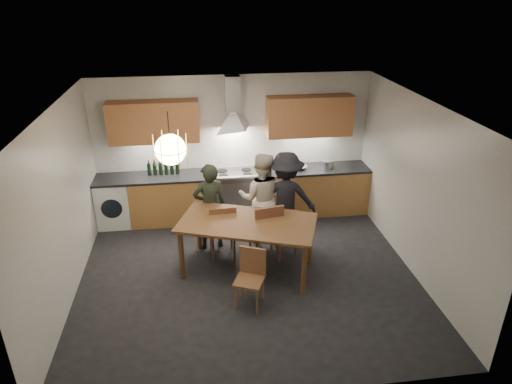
{
  "coord_description": "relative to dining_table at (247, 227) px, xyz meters",
  "views": [
    {
      "loc": [
        -0.66,
        -5.71,
        4.06
      ],
      "look_at": [
        0.17,
        0.4,
        1.2
      ],
      "focal_mm": 32.0,
      "sensor_mm": 36.0,
      "label": 1
    }
  ],
  "objects": [
    {
      "name": "person_mid",
      "position": [
        0.34,
        0.88,
        0.04
      ],
      "size": [
        0.88,
        0.75,
        1.57
      ],
      "primitive_type": "imported",
      "rotation": [
        0.0,
        0.0,
        2.91
      ],
      "color": "beige",
      "rests_on": "ground"
    },
    {
      "name": "wine_bottles",
      "position": [
        -1.29,
        1.86,
        0.3
      ],
      "size": [
        0.56,
        0.07,
        0.28
      ],
      "color": "black",
      "rests_on": "counter_run"
    },
    {
      "name": "chair_back_right",
      "position": [
        0.71,
        0.44,
        -0.28
      ],
      "size": [
        0.48,
        0.48,
        0.81
      ],
      "rotation": [
        0.0,
        0.0,
        2.77
      ],
      "color": "#5B2D1B",
      "rests_on": "ground"
    },
    {
      "name": "chair_front",
      "position": [
        -0.05,
        -0.77,
        -0.28
      ],
      "size": [
        0.49,
        0.49,
        0.82
      ],
      "rotation": [
        0.0,
        0.0,
        -0.42
      ],
      "color": "brown",
      "rests_on": "ground"
    },
    {
      "name": "counter_run",
      "position": [
        0.01,
        1.79,
        -0.29
      ],
      "size": [
        5.0,
        0.62,
        0.9
      ],
      "color": "tan",
      "rests_on": "ground"
    },
    {
      "name": "ground",
      "position": [
        -0.01,
        -0.16,
        -0.74
      ],
      "size": [
        5.0,
        5.0,
        0.0
      ],
      "primitive_type": "plane",
      "color": "black",
      "rests_on": "ground"
    },
    {
      "name": "person_right",
      "position": [
        0.73,
        0.82,
        0.05
      ],
      "size": [
        1.1,
        0.73,
        1.59
      ],
      "primitive_type": "imported",
      "rotation": [
        0.0,
        0.0,
        3.0
      ],
      "color": "black",
      "rests_on": "ground"
    },
    {
      "name": "mixing_bowl",
      "position": [
        1.18,
        1.79,
        0.19
      ],
      "size": [
        0.33,
        0.33,
        0.07
      ],
      "primitive_type": "imported",
      "rotation": [
        0.0,
        0.0,
        0.18
      ],
      "color": "#ABABAE",
      "rests_on": "counter_run"
    },
    {
      "name": "range_stove",
      "position": [
        -0.01,
        1.79,
        -0.3
      ],
      "size": [
        0.9,
        0.6,
        0.92
      ],
      "color": "silver",
      "rests_on": "ground"
    },
    {
      "name": "pendant_lamp",
      "position": [
        -1.01,
        -0.26,
        1.36
      ],
      "size": [
        0.43,
        0.43,
        0.7
      ],
      "color": "black",
      "rests_on": "ground"
    },
    {
      "name": "room_shell",
      "position": [
        -0.01,
        -0.16,
        0.96
      ],
      "size": [
        5.02,
        4.52,
        2.61
      ],
      "color": "white",
      "rests_on": "ground"
    },
    {
      "name": "chair_back_mid",
      "position": [
        0.33,
        0.2,
        -0.17
      ],
      "size": [
        0.53,
        0.53,
        1.01
      ],
      "rotation": [
        0.0,
        0.0,
        3.32
      ],
      "color": "brown",
      "rests_on": "ground"
    },
    {
      "name": "person_left",
      "position": [
        -0.52,
        0.76,
        0.0
      ],
      "size": [
        0.59,
        0.43,
        1.48
      ],
      "primitive_type": "imported",
      "rotation": [
        0.0,
        0.0,
        3.29
      ],
      "color": "black",
      "rests_on": "ground"
    },
    {
      "name": "stock_pot",
      "position": [
        1.69,
        1.74,
        0.24
      ],
      "size": [
        0.28,
        0.28,
        0.16
      ],
      "primitive_type": "cylinder",
      "rotation": [
        0.0,
        0.0,
        0.33
      ],
      "color": "#B9B8BC",
      "rests_on": "counter_run"
    },
    {
      "name": "dining_table",
      "position": [
        0.0,
        0.0,
        0.0
      ],
      "size": [
        2.21,
        1.61,
        0.84
      ],
      "rotation": [
        0.0,
        0.0,
        -0.34
      ],
      "color": "brown",
      "rests_on": "ground"
    },
    {
      "name": "wall_fixtures",
      "position": [
        -0.01,
        1.91,
        1.13
      ],
      "size": [
        4.3,
        0.54,
        1.1
      ],
      "color": "#CA824D",
      "rests_on": "ground"
    },
    {
      "name": "chair_back_left",
      "position": [
        -0.34,
        0.41,
        -0.21
      ],
      "size": [
        0.44,
        0.44,
        0.93
      ],
      "rotation": [
        0.0,
        0.0,
        3.2
      ],
      "color": "brown",
      "rests_on": "ground"
    }
  ]
}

